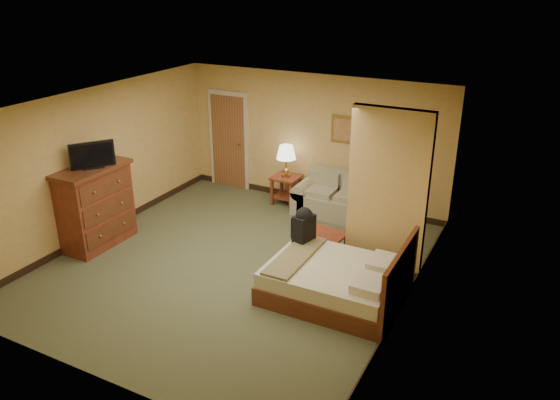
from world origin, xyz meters
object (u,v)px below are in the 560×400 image
Objects in this scene: coffee_table at (323,241)px; dresser at (95,206)px; bed at (337,281)px; loveseat at (337,202)px.

dresser reaches higher than coffee_table.
bed is at bearing 3.83° from dresser.
dresser is 4.33m from bed.
dresser reaches higher than bed.
dresser reaches higher than loveseat.
loveseat is 2.28× the size of coffee_table.
dresser is at bearing -136.80° from loveseat.
bed reaches higher than loveseat.
coffee_table is at bearing 123.11° from bed.
loveseat is 4.42m from dresser.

